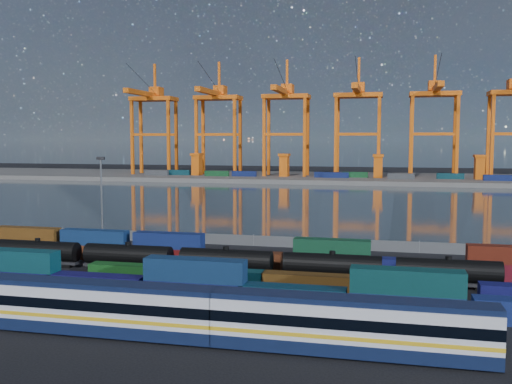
# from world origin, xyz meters

# --- Properties ---
(ground) EXTENTS (700.00, 700.00, 0.00)m
(ground) POSITION_xyz_m (0.00, 0.00, 0.00)
(ground) COLOR black
(ground) RESTS_ON ground
(harbor_water) EXTENTS (700.00, 700.00, 0.00)m
(harbor_water) POSITION_xyz_m (0.00, 105.00, 0.01)
(harbor_water) COLOR #2D3A41
(harbor_water) RESTS_ON ground
(far_quay) EXTENTS (700.00, 70.00, 2.00)m
(far_quay) POSITION_xyz_m (0.00, 210.00, 1.00)
(far_quay) COLOR #514F4C
(far_quay) RESTS_ON ground
(distant_mountains) EXTENTS (2470.00, 1100.00, 520.00)m
(distant_mountains) POSITION_xyz_m (63.02, 1600.00, 220.29)
(distant_mountains) COLOR #1E2630
(distant_mountains) RESTS_ON ground
(passenger_train) EXTENTS (78.09, 3.22, 5.53)m
(passenger_train) POSITION_xyz_m (-4.81, -23.32, 2.78)
(passenger_train) COLOR silver
(passenger_train) RESTS_ON ground
(container_row_south) EXTENTS (128.02, 2.56, 5.45)m
(container_row_south) POSITION_xyz_m (-6.73, -9.93, 2.14)
(container_row_south) COLOR #3B3C40
(container_row_south) RESTS_ON ground
(container_row_mid) EXTENTS (116.12, 2.40, 2.56)m
(container_row_mid) POSITION_xyz_m (-5.36, -2.69, 1.28)
(container_row_mid) COLOR #474B4D
(container_row_mid) RESTS_ON ground
(container_row_north) EXTENTS (140.87, 2.34, 4.98)m
(container_row_north) POSITION_xyz_m (-8.38, 10.16, 2.18)
(container_row_north) COLOR #13125B
(container_row_north) RESTS_ON ground
(tanker_string) EXTENTS (122.66, 3.04, 4.35)m
(tanker_string) POSITION_xyz_m (-21.80, 4.17, 2.18)
(tanker_string) COLOR black
(tanker_string) RESTS_ON ground
(waterfront_fence) EXTENTS (160.12, 0.12, 2.20)m
(waterfront_fence) POSITION_xyz_m (-0.00, 28.00, 1.00)
(waterfront_fence) COLOR #595B5E
(waterfront_fence) RESTS_ON ground
(yard_light_mast) EXTENTS (1.60, 0.40, 16.60)m
(yard_light_mast) POSITION_xyz_m (-30.00, 26.00, 9.30)
(yard_light_mast) COLOR slate
(yard_light_mast) RESTS_ON ground
(gantry_cranes) EXTENTS (197.78, 43.74, 59.24)m
(gantry_cranes) POSITION_xyz_m (-7.50, 203.43, 36.31)
(gantry_cranes) COLOR orange
(gantry_cranes) RESTS_ON ground
(quay_containers) EXTENTS (172.58, 10.99, 2.60)m
(quay_containers) POSITION_xyz_m (-11.00, 195.46, 3.30)
(quay_containers) COLOR navy
(quay_containers) RESTS_ON far_quay
(straddle_carriers) EXTENTS (140.00, 7.00, 11.10)m
(straddle_carriers) POSITION_xyz_m (-2.50, 200.00, 7.82)
(straddle_carriers) COLOR orange
(straddle_carriers) RESTS_ON far_quay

